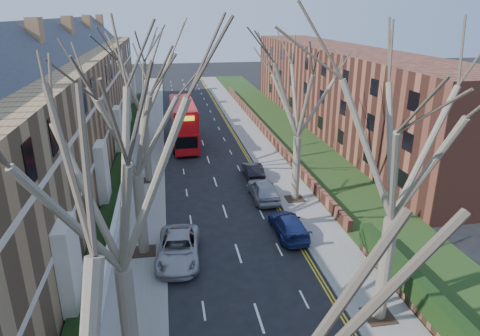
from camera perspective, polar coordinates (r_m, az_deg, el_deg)
name	(u,v)px	position (r m, az deg, el deg)	size (l,w,h in m)	color
pavement_left	(149,145)	(48.66, -12.05, 3.03)	(3.00, 102.00, 0.12)	slate
pavement_right	(254,140)	(49.60, 1.94, 3.79)	(3.00, 102.00, 0.12)	slate
terrace_left	(52,116)	(40.69, -23.77, 6.41)	(9.70, 78.00, 13.60)	#97754D
flats_right	(338,88)	(55.61, 12.97, 10.30)	(13.97, 54.00, 10.00)	brown
front_wall_left	(128,165)	(41.00, -14.69, 0.40)	(0.30, 78.00, 1.00)	white
grass_verge_right	(292,137)	(50.66, 6.94, 4.11)	(6.00, 102.00, 0.06)	#233C16
tree_left_mid	(111,158)	(14.40, -16.84, 1.29)	(10.50, 10.50, 14.71)	#6C5F4D
tree_left_far	(131,105)	(24.12, -14.29, 8.14)	(10.15, 10.15, 14.22)	#6C5F4D
tree_left_dist	(141,71)	(35.90, -13.12, 12.52)	(10.50, 10.50, 14.71)	#6C5F4D
tree_right_mid	(404,127)	(18.79, 21.03, 5.12)	(10.50, 10.50, 14.71)	#6C5F4D
tree_right_far	(300,82)	(31.43, 8.03, 11.24)	(10.15, 10.15, 14.22)	#6C5F4D
double_decker_bus	(183,124)	(47.98, -7.55, 5.80)	(2.97, 11.08, 4.61)	red
car_left_far	(178,248)	(26.13, -8.21, -10.57)	(2.48, 5.38, 1.50)	#A3A2A8
car_right_near	(289,225)	(28.76, 6.51, -7.58)	(1.91, 4.71, 1.37)	navy
car_right_mid	(263,190)	(33.78, 3.15, -2.89)	(1.90, 4.73, 1.61)	#9C9EA5
car_right_far	(253,171)	(38.04, 1.73, -0.36)	(1.46, 4.18, 1.38)	black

